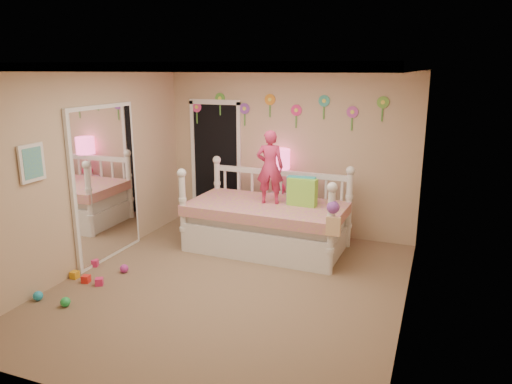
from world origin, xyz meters
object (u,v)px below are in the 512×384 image
at_px(child, 270,167).
at_px(nightstand, 279,214).
at_px(table_lamp, 279,165).
at_px(daybed, 267,208).

bearing_deg(child, nightstand, -96.01).
bearing_deg(table_lamp, daybed, -85.62).
height_order(nightstand, table_lamp, table_lamp).
bearing_deg(daybed, nightstand, 95.90).
relative_size(nightstand, table_lamp, 0.88).
bearing_deg(nightstand, daybed, -79.44).
height_order(daybed, nightstand, daybed).
bearing_deg(nightstand, child, -76.64).
relative_size(daybed, table_lamp, 3.14).
height_order(child, table_lamp, child).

